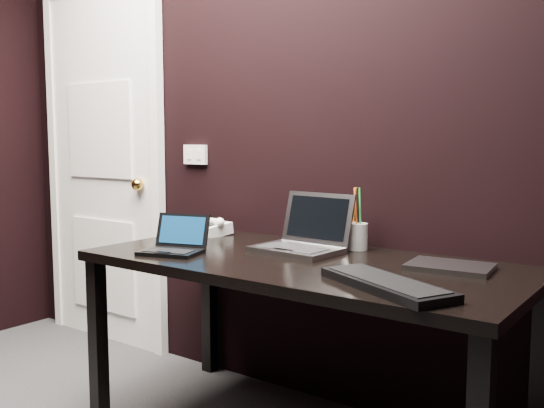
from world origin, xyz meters
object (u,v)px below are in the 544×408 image
Objects in this scene: ext_keyboard at (386,284)px; desk_phone at (210,227)px; mobile_phone at (177,233)px; pen_cup at (357,235)px; desk at (302,279)px; netbook at (174,245)px; silver_laptop at (302,241)px; closed_laptop at (450,267)px; door at (104,166)px.

desk_phone reaches higher than ext_keyboard.
mobile_phone is 0.33× the size of pen_cup.
desk_phone is 2.36× the size of mobile_phone.
desk_phone is 0.20m from mobile_phone.
pen_cup is at bearing 125.92° from ext_keyboard.
desk is 0.53m from ext_keyboard.
pen_cup is (0.76, 0.07, 0.02)m from desk_phone.
mobile_phone is 0.82m from pen_cup.
netbook is 0.56× the size of ext_keyboard.
ext_keyboard is at bearing -12.87° from mobile_phone.
desk is at bearing -56.86° from silver_laptop.
desk_phone is 0.76m from pen_cup.
silver_laptop is 0.67m from ext_keyboard.
desk is 5.54× the size of closed_laptop.
mobile_phone is at bearing -94.74° from desk_phone.
netbook is 3.28× the size of mobile_phone.
closed_laptop is at bearing 16.21° from desk.
silver_laptop reaches higher than desk.
ext_keyboard is (0.55, -0.37, -0.03)m from silver_laptop.
silver_laptop is (1.56, -0.24, -0.26)m from door.
door is 2.22m from ext_keyboard.
pen_cup is (0.78, 0.27, 0.03)m from mobile_phone.
netbook is 1.07m from closed_laptop.
silver_laptop is at bearing -9.55° from desk_phone.
pen_cup is (1.72, -0.07, -0.24)m from door.
mobile_phone is at bearing -174.35° from closed_laptop.
desk_phone is at bearing 157.73° from ext_keyboard.
silver_laptop is 1.36× the size of pen_cup.
silver_laptop is 0.62m from closed_laptop.
silver_laptop is 0.70× the size of ext_keyboard.
desk is at bearing 153.20° from ext_keyboard.
desk_phone is at bearing 176.10° from closed_laptop.
closed_laptop is at bearing 19.24° from netbook.
netbook is 0.80× the size of silver_laptop.
ext_keyboard is 1.24m from desk_phone.
desk is 5.98× the size of netbook.
netbook is at bearing -157.61° from desk.
closed_laptop is 1.50× the size of desk_phone.
pen_cup is at bearing 161.58° from closed_laptop.
netbook is 0.48m from desk_phone.
mobile_phone reaches higher than desk.
mobile_phone is (-0.21, 0.23, 0.00)m from netbook.
mobile_phone is at bearing 132.58° from netbook.
closed_laptop is 1.21m from desk_phone.
desk is at bearing -12.82° from door.
netbook reaches higher than ext_keyboard.
netbook is 0.76m from pen_cup.
silver_laptop is at bearing -8.73° from door.
desk is 8.30× the size of desk_phone.
closed_laptop is at bearing 80.93° from ext_keyboard.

